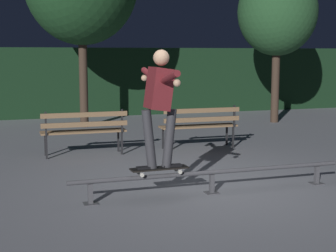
# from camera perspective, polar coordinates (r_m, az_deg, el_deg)

# --- Properties ---
(ground_plane) EXTENTS (90.00, 90.00, 0.00)m
(ground_plane) POSITION_cam_1_polar(r_m,az_deg,el_deg) (7.36, 4.13, -7.00)
(ground_plane) COLOR slate
(hedge_backdrop) EXTENTS (24.00, 1.20, 2.11)m
(hedge_backdrop) POSITION_cam_1_polar(r_m,az_deg,el_deg) (16.29, -8.42, 4.96)
(hedge_backdrop) COLOR black
(hedge_backdrop) RESTS_ON ground
(grind_rail) EXTENTS (3.96, 0.18, 0.33)m
(grind_rail) POSITION_cam_1_polar(r_m,az_deg,el_deg) (7.07, 4.94, -5.54)
(grind_rail) COLOR #47474C
(grind_rail) RESTS_ON ground
(skateboard) EXTENTS (0.79, 0.22, 0.09)m
(skateboard) POSITION_cam_1_polar(r_m,az_deg,el_deg) (6.78, -0.98, -4.81)
(skateboard) COLOR black
(skateboard) RESTS_ON grind_rail
(skateboarder) EXTENTS (0.62, 1.41, 1.56)m
(skateboarder) POSITION_cam_1_polar(r_m,az_deg,el_deg) (6.64, -0.97, 3.09)
(skateboarder) COLOR black
(skateboarder) RESTS_ON skateboard
(park_bench_leftmost) EXTENTS (1.60, 0.43, 0.88)m
(park_bench_leftmost) POSITION_cam_1_polar(r_m,az_deg,el_deg) (9.67, -9.40, -0.21)
(park_bench_leftmost) COLOR black
(park_bench_leftmost) RESTS_ON ground
(park_bench_left_center) EXTENTS (1.60, 0.43, 0.88)m
(park_bench_left_center) POSITION_cam_1_polar(r_m,az_deg,el_deg) (10.27, 3.59, 0.36)
(park_bench_left_center) COLOR black
(park_bench_left_center) RESTS_ON ground
(tree_far_right) EXTENTS (2.18, 2.18, 4.26)m
(tree_far_right) POSITION_cam_1_polar(r_m,az_deg,el_deg) (14.62, 12.17, 12.34)
(tree_far_right) COLOR #3D2D23
(tree_far_right) RESTS_ON ground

